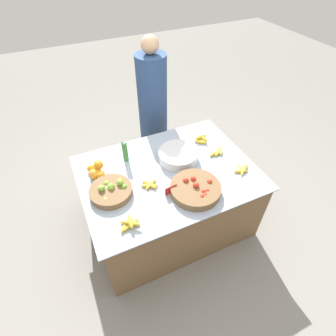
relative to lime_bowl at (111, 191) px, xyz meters
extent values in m
plane|color=gray|center=(0.53, 0.04, -0.76)|extent=(12.00, 12.00, 0.00)
cube|color=brown|center=(0.53, 0.04, -0.40)|extent=(1.49, 1.11, 0.71)
cube|color=#99A8BC|center=(0.53, 0.04, -0.04)|extent=(1.56, 1.16, 0.01)
cylinder|color=brown|center=(0.00, 0.00, 0.00)|extent=(0.35, 0.35, 0.06)
sphere|color=#89BC42|center=(-0.07, -0.08, 0.00)|extent=(0.05, 0.05, 0.05)
sphere|color=#7AB238|center=(0.02, 0.01, -0.01)|extent=(0.04, 0.04, 0.04)
sphere|color=#89BC42|center=(0.01, 0.00, -0.01)|extent=(0.04, 0.04, 0.04)
sphere|color=#89BC42|center=(-0.03, 0.03, 0.00)|extent=(0.05, 0.05, 0.05)
sphere|color=#89BC42|center=(-0.02, 0.08, 0.02)|extent=(0.05, 0.05, 0.05)
sphere|color=#7AB238|center=(0.09, 0.02, 0.04)|extent=(0.06, 0.06, 0.06)
sphere|color=#7AB238|center=(0.01, 0.01, 0.04)|extent=(0.06, 0.06, 0.06)
sphere|color=#89BC42|center=(0.00, 0.00, 0.04)|extent=(0.05, 0.05, 0.05)
sphere|color=#6BA333|center=(0.11, -0.03, 0.02)|extent=(0.05, 0.05, 0.05)
sphere|color=#6BA333|center=(0.10, 0.06, 0.02)|extent=(0.05, 0.05, 0.05)
sphere|color=#7AB238|center=(-0.07, 0.02, 0.05)|extent=(0.06, 0.06, 0.06)
cylinder|color=brown|center=(0.64, -0.27, 0.00)|extent=(0.42, 0.42, 0.07)
sphere|color=red|center=(0.64, -0.27, -0.01)|extent=(0.04, 0.04, 0.04)
sphere|color=red|center=(0.71, -0.35, 0.02)|extent=(0.04, 0.04, 0.04)
sphere|color=red|center=(0.77, -0.28, 0.04)|extent=(0.04, 0.04, 0.04)
sphere|color=red|center=(0.64, -0.27, 0.05)|extent=(0.05, 0.05, 0.05)
sphere|color=red|center=(0.64, -0.27, 0.01)|extent=(0.04, 0.04, 0.04)
sphere|color=red|center=(0.67, -0.38, 0.01)|extent=(0.05, 0.05, 0.05)
sphere|color=red|center=(0.59, -0.18, 0.04)|extent=(0.05, 0.05, 0.05)
sphere|color=red|center=(0.57, -0.28, 0.01)|extent=(0.04, 0.04, 0.04)
sphere|color=red|center=(0.62, -0.23, -0.01)|extent=(0.04, 0.04, 0.04)
sphere|color=red|center=(0.67, -0.35, 0.00)|extent=(0.04, 0.04, 0.04)
sphere|color=red|center=(0.60, -0.33, 0.01)|extent=(0.05, 0.05, 0.05)
sphere|color=red|center=(0.64, -0.26, -0.01)|extent=(0.04, 0.04, 0.04)
sphere|color=red|center=(0.66, -0.19, 0.04)|extent=(0.05, 0.05, 0.05)
sphere|color=red|center=(0.72, -0.20, 0.00)|extent=(0.05, 0.05, 0.05)
sphere|color=red|center=(0.63, -0.38, 0.02)|extent=(0.05, 0.05, 0.05)
sphere|color=red|center=(0.70, -0.17, 0.00)|extent=(0.05, 0.05, 0.05)
sphere|color=red|center=(0.67, -0.35, 0.02)|extent=(0.05, 0.05, 0.05)
sphere|color=orange|center=(-0.08, 0.23, 0.00)|extent=(0.07, 0.07, 0.07)
sphere|color=orange|center=(-0.05, 0.31, 0.01)|extent=(0.08, 0.08, 0.08)
sphere|color=orange|center=(-0.06, 0.24, 0.00)|extent=(0.07, 0.07, 0.07)
sphere|color=orange|center=(-0.06, 0.25, 0.00)|extent=(0.08, 0.08, 0.08)
sphere|color=orange|center=(-0.09, 0.25, 0.01)|extent=(0.08, 0.08, 0.08)
sphere|color=orange|center=(-0.03, 0.21, 0.01)|extent=(0.08, 0.08, 0.08)
sphere|color=orange|center=(-0.09, 0.33, 0.00)|extent=(0.07, 0.07, 0.07)
sphere|color=orange|center=(-0.02, 0.31, 0.05)|extent=(0.07, 0.07, 0.07)
sphere|color=orange|center=(-0.02, 0.28, 0.06)|extent=(0.08, 0.08, 0.08)
cylinder|color=silver|center=(0.69, 0.15, 0.01)|extent=(0.37, 0.37, 0.10)
cube|color=red|center=(0.45, -0.20, 0.01)|extent=(0.11, 0.02, 0.08)
cylinder|color=#4C8E42|center=(0.23, 0.37, 0.07)|extent=(0.01, 0.01, 0.21)
cylinder|color=#4C8E42|center=(0.24, 0.34, 0.07)|extent=(0.01, 0.01, 0.21)
cylinder|color=#428438|center=(0.24, 0.36, 0.07)|extent=(0.01, 0.01, 0.21)
cylinder|color=#428438|center=(0.25, 0.33, 0.07)|extent=(0.01, 0.01, 0.21)
cylinder|color=#4C8E42|center=(0.25, 0.33, 0.07)|extent=(0.01, 0.01, 0.21)
cylinder|color=#4C8E42|center=(0.23, 0.35, 0.07)|extent=(0.01, 0.01, 0.21)
cylinder|color=#428438|center=(0.24, 0.32, 0.07)|extent=(0.01, 0.01, 0.21)
ellipsoid|color=gold|center=(0.33, -0.05, -0.02)|extent=(0.14, 0.11, 0.03)
ellipsoid|color=gold|center=(0.31, -0.06, -0.02)|extent=(0.15, 0.09, 0.03)
ellipsoid|color=gold|center=(0.34, -0.04, -0.02)|extent=(0.11, 0.07, 0.03)
ellipsoid|color=gold|center=(0.32, -0.05, -0.02)|extent=(0.11, 0.15, 0.04)
ellipsoid|color=gold|center=(1.18, -0.22, -0.02)|extent=(0.13, 0.12, 0.04)
ellipsoid|color=gold|center=(1.15, -0.24, -0.02)|extent=(0.12, 0.12, 0.03)
ellipsoid|color=gold|center=(1.14, -0.20, -0.02)|extent=(0.08, 0.11, 0.03)
ellipsoid|color=gold|center=(1.12, -0.24, -0.02)|extent=(0.14, 0.07, 0.03)
ellipsoid|color=gold|center=(1.09, 0.07, -0.02)|extent=(0.12, 0.09, 0.03)
ellipsoid|color=gold|center=(1.04, 0.07, -0.02)|extent=(0.15, 0.06, 0.03)
ellipsoid|color=gold|center=(1.11, 0.08, -0.02)|extent=(0.10, 0.14, 0.04)
ellipsoid|color=gold|center=(1.09, 0.07, -0.02)|extent=(0.14, 0.10, 0.03)
ellipsoid|color=gold|center=(0.04, -0.35, -0.02)|extent=(0.15, 0.11, 0.03)
ellipsoid|color=gold|center=(0.00, -0.36, -0.02)|extent=(0.12, 0.12, 0.03)
ellipsoid|color=gold|center=(0.04, -0.37, -0.02)|extent=(0.15, 0.09, 0.03)
ellipsoid|color=gold|center=(0.05, -0.36, 0.01)|extent=(0.06, 0.13, 0.04)
ellipsoid|color=gold|center=(0.05, -0.37, 0.00)|extent=(0.13, 0.11, 0.03)
ellipsoid|color=gold|center=(1.03, 0.31, -0.02)|extent=(0.10, 0.11, 0.03)
ellipsoid|color=gold|center=(1.02, 0.32, -0.02)|extent=(0.15, 0.04, 0.03)
ellipsoid|color=gold|center=(1.01, 0.28, -0.02)|extent=(0.12, 0.11, 0.04)
ellipsoid|color=gold|center=(1.04, 0.29, 0.01)|extent=(0.06, 0.12, 0.03)
ellipsoid|color=gold|center=(1.03, 0.32, 0.01)|extent=(0.13, 0.04, 0.04)
cylinder|color=navy|center=(0.78, 1.01, -0.06)|extent=(0.33, 0.33, 1.40)
sphere|color=tan|center=(0.78, 1.01, 0.73)|extent=(0.18, 0.18, 0.18)
camera|label=1|loc=(-0.17, -1.49, 1.62)|focal=28.00mm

